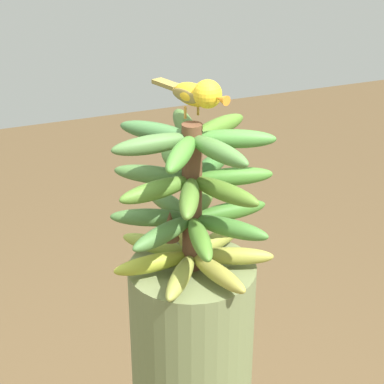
% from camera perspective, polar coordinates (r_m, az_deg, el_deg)
% --- Properties ---
extents(banana_bunch, '(0.32, 0.32, 0.30)m').
position_cam_1_polar(banana_bunch, '(1.29, -0.03, -0.63)').
color(banana_bunch, brown).
rests_on(banana_bunch, banana_tree).
extents(perched_bird, '(0.19, 0.08, 0.08)m').
position_cam_1_polar(perched_bird, '(1.24, 0.55, 8.16)').
color(perched_bird, '#C68933').
rests_on(perched_bird, banana_bunch).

